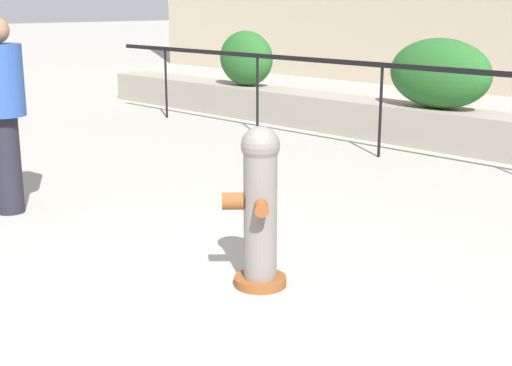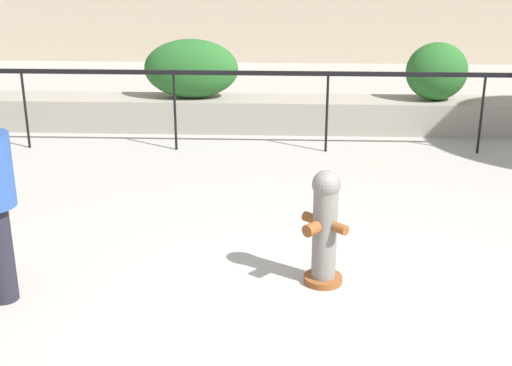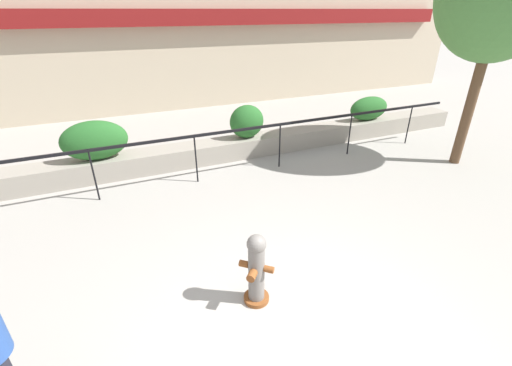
# 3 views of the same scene
# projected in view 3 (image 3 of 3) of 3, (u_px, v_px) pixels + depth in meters

# --- Properties ---
(ground_plane) EXTENTS (120.00, 120.00, 0.00)m
(ground_plane) POSITION_uv_depth(u_px,v_px,m) (307.00, 351.00, 4.05)
(ground_plane) COLOR #9E9991
(planter_wall_low) EXTENTS (18.00, 0.70, 0.50)m
(planter_wall_low) POSITION_uv_depth(u_px,v_px,m) (186.00, 155.00, 8.83)
(planter_wall_low) COLOR gray
(planter_wall_low) RESTS_ON ground
(fence_railing_segment) EXTENTS (15.00, 0.05, 1.15)m
(fence_railing_segment) POSITION_uv_depth(u_px,v_px,m) (194.00, 141.00, 7.58)
(fence_railing_segment) COLOR black
(fence_railing_segment) RESTS_ON ground
(hedge_bush_1) EXTENTS (1.45, 0.70, 0.91)m
(hedge_bush_1) POSITION_uv_depth(u_px,v_px,m) (95.00, 140.00, 7.78)
(hedge_bush_1) COLOR #235B23
(hedge_bush_1) RESTS_ON planter_wall_low
(hedge_bush_2) EXTENTS (0.94, 0.66, 0.88)m
(hedge_bush_2) POSITION_uv_depth(u_px,v_px,m) (247.00, 122.00, 9.13)
(hedge_bush_2) COLOR #235B23
(hedge_bush_2) RESTS_ON planter_wall_low
(hedge_bush_3) EXTENTS (1.35, 0.56, 0.73)m
(hedge_bush_3) POSITION_uv_depth(u_px,v_px,m) (369.00, 108.00, 10.64)
(hedge_bush_3) COLOR #235B23
(hedge_bush_3) RESTS_ON planter_wall_low
(fire_hydrant) EXTENTS (0.50, 0.50, 1.08)m
(fire_hydrant) POSITION_uv_depth(u_px,v_px,m) (256.00, 269.00, 4.52)
(fire_hydrant) COLOR brown
(fire_hydrant) RESTS_ON ground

